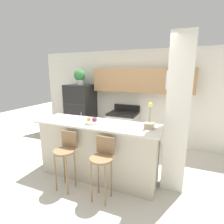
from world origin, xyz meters
TOP-DOWN VIEW (x-y plane):
  - ground_plane at (0.00, 0.00)m, footprint 14.00×14.00m
  - wall_back at (0.13, 1.96)m, footprint 5.60×0.38m
  - pillar_right at (1.33, 0.25)m, footprint 0.38×0.32m
  - counter_bar at (0.00, 0.00)m, footprint 2.30×0.69m
  - refrigerator at (-1.37, 1.62)m, footprint 0.73×0.72m
  - stove_range at (-0.07, 1.66)m, footprint 0.75×0.67m
  - bar_stool_left at (-0.34, -0.50)m, footprint 0.35×0.35m
  - bar_stool_right at (0.34, -0.50)m, footprint 0.35×0.35m
  - potted_plant_on_fridge at (-1.37, 1.62)m, footprint 0.32×0.32m
  - orchid_vase at (0.93, 0.03)m, footprint 0.15×0.15m
  - fruit_bowl at (-0.06, -0.07)m, footprint 0.25×0.25m

SIDE VIEW (x-z plane):
  - ground_plane at x=0.00m, z-range 0.00..0.00m
  - stove_range at x=-0.07m, z-range -0.07..1.00m
  - counter_bar at x=0.00m, z-range 0.00..1.08m
  - bar_stool_left at x=-0.34m, z-range 0.17..1.16m
  - bar_stool_right at x=0.34m, z-range 0.17..1.16m
  - refrigerator at x=-1.37m, z-range 0.00..1.62m
  - fruit_bowl at x=-0.06m, z-range 1.05..1.17m
  - orchid_vase at x=0.93m, z-range 0.96..1.38m
  - pillar_right at x=1.33m, z-range 0.01..2.56m
  - wall_back at x=0.13m, z-range 0.18..2.73m
  - potted_plant_on_fridge at x=-1.37m, z-range 1.65..2.06m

